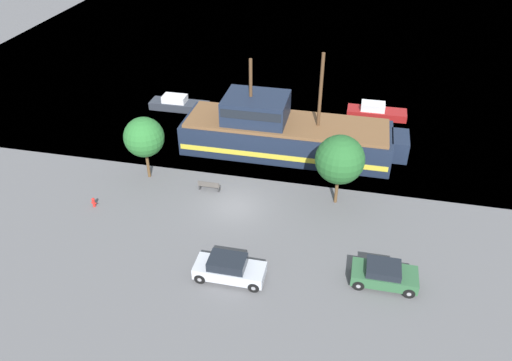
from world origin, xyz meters
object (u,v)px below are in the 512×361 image
at_px(parked_car_curb_mid, 384,275).
at_px(bench_promenade_east, 209,186).
at_px(moored_boat_dockside, 178,104).
at_px(parked_car_curb_front, 229,269).
at_px(fire_hydrant, 94,202).
at_px(moored_boat_outer, 376,112).
at_px(pirate_ship, 283,133).

xyz_separation_m(parked_car_curb_mid, bench_promenade_east, (-13.31, 7.26, -0.30)).
bearing_deg(moored_boat_dockside, parked_car_curb_front, -63.08).
bearing_deg(fire_hydrant, moored_boat_outer, 44.06).
height_order(parked_car_curb_front, fire_hydrant, parked_car_curb_front).
bearing_deg(moored_boat_dockside, bench_promenade_east, -61.33).
relative_size(moored_boat_dockside, parked_car_curb_front, 1.35).
xyz_separation_m(moored_boat_dockside, bench_promenade_east, (7.22, -13.20, -0.10)).
distance_m(moored_boat_outer, fire_hydrant, 28.12).
distance_m(parked_car_curb_mid, bench_promenade_east, 15.16).
distance_m(moored_boat_dockside, fire_hydrant, 17.05).
bearing_deg(pirate_ship, bench_promenade_east, -122.26).
xyz_separation_m(moored_boat_dockside, moored_boat_outer, (19.64, 2.51, -0.01)).
height_order(moored_boat_dockside, parked_car_curb_mid, parked_car_curb_mid).
relative_size(moored_boat_dockside, fire_hydrant, 7.74).
xyz_separation_m(parked_car_curb_mid, fire_hydrant, (-21.09, 3.42, -0.32)).
bearing_deg(fire_hydrant, pirate_ship, 41.87).
relative_size(pirate_ship, fire_hydrant, 24.98).
bearing_deg(parked_car_curb_front, fire_hydrant, 156.96).
distance_m(pirate_ship, parked_car_curb_front, 16.12).
xyz_separation_m(pirate_ship, parked_car_curb_mid, (8.74, -14.50, -1.06)).
height_order(moored_boat_outer, fire_hydrant, moored_boat_outer).
height_order(parked_car_curb_mid, fire_hydrant, parked_car_curb_mid).
bearing_deg(pirate_ship, moored_boat_dockside, 153.14).
relative_size(moored_boat_outer, parked_car_curb_front, 1.31).
bearing_deg(bench_promenade_east, parked_car_curb_mid, -28.63).
bearing_deg(moored_boat_outer, moored_boat_dockside, -172.70).
relative_size(parked_car_curb_front, parked_car_curb_mid, 1.10).
xyz_separation_m(pirate_ship, fire_hydrant, (-12.35, -11.07, -1.38)).
relative_size(moored_boat_dockside, parked_car_curb_mid, 1.49).
relative_size(moored_boat_outer, bench_promenade_east, 3.43).
bearing_deg(parked_car_curb_mid, moored_boat_outer, 92.22).
height_order(moored_boat_outer, bench_promenade_east, moored_boat_outer).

